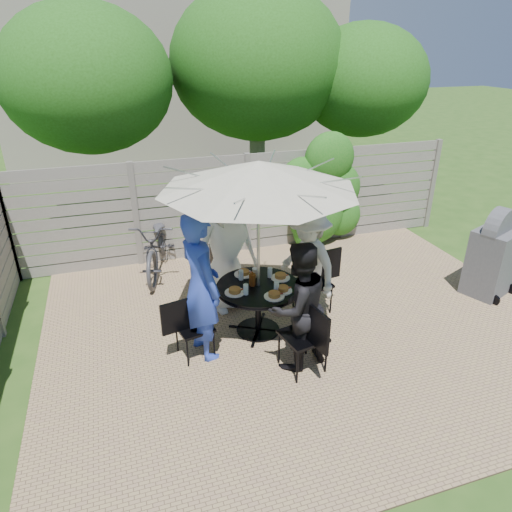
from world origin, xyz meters
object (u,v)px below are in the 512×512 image
object	(u,v)px
glass_back	(241,275)
plate_front	(274,295)
plate_left	(235,291)
plate_right	(280,277)
coffee_cup	(255,273)
glass_right	(270,272)
bbq_grill	(493,256)
glass_left	(246,289)
person_left	(201,286)
chair_right	(313,294)
patio_table	(258,300)
umbrella	(259,175)
plate_extra	(283,289)
chair_front	(303,350)
person_right	(308,264)
plate_back	(244,273)
chair_back	(223,285)
syrup_jug	(252,280)
person_front	(298,307)
bicycle	(159,244)
glass_front	(276,287)
person_back	(226,248)
chair_left	(194,339)

from	to	relation	value
glass_back	plate_front	bearing A→B (deg)	-64.69
glass_back	plate_left	bearing A→B (deg)	-118.79
plate_right	coffee_cup	bearing A→B (deg)	155.47
glass_right	bbq_grill	bearing A→B (deg)	-4.22
plate_front	glass_left	xyz separation A→B (m)	(-0.32, 0.18, 0.05)
person_left	coffee_cup	world-z (taller)	person_left
chair_right	patio_table	bearing A→B (deg)	6.98
umbrella	plate_extra	distance (m)	1.49
plate_extra	glass_left	world-z (taller)	glass_left
patio_table	plate_front	world-z (taller)	plate_front
bbq_grill	glass_right	bearing A→B (deg)	153.50
chair_front	coffee_cup	bearing A→B (deg)	0.17
chair_right	glass_back	bearing A→B (deg)	-6.63
person_right	plate_right	distance (m)	0.47
plate_front	coffee_cup	world-z (taller)	coffee_cup
bbq_grill	plate_extra	bearing A→B (deg)	160.18
plate_extra	bbq_grill	size ratio (longest dim) A/B	0.17
person_right	glass_right	xyz separation A→B (m)	(-0.58, -0.05, -0.02)
chair_front	plate_back	bearing A→B (deg)	5.00
chair_back	syrup_jug	bearing A→B (deg)	1.53
umbrella	chair_front	xyz separation A→B (m)	(0.26, -0.93, -1.90)
person_front	bicycle	world-z (taller)	person_front
person_front	chair_right	world-z (taller)	person_front
umbrella	glass_front	xyz separation A→B (m)	(0.17, -0.22, -1.40)
chair_right	bicycle	size ratio (longest dim) A/B	0.49
person_left	glass_front	size ratio (longest dim) A/B	13.74
plate_front	glass_left	size ratio (longest dim) A/B	1.86
coffee_cup	glass_left	bearing A→B (deg)	-122.20
person_right	plate_left	world-z (taller)	person_right
patio_table	syrup_jug	world-z (taller)	syrup_jug
person_back	person_front	distance (m)	1.67
chair_left	plate_left	distance (m)	0.78
chair_right	syrup_jug	xyz separation A→B (m)	(-1.00, -0.23, 0.52)
chair_left	syrup_jug	xyz separation A→B (m)	(0.86, 0.29, 0.54)
chair_back	glass_front	distance (m)	1.33
umbrella	patio_table	bearing A→B (deg)	180.00
coffee_cup	chair_right	bearing A→B (deg)	1.33
chair_right	plate_right	size ratio (longest dim) A/B	3.64
patio_table	chair_front	distance (m)	0.99
plate_right	chair_front	bearing A→B (deg)	-94.80
plate_front	chair_front	bearing A→B (deg)	-74.43
person_back	plate_extra	xyz separation A→B (m)	(0.48, -1.04, -0.20)
glass_back	syrup_jug	xyz separation A→B (m)	(0.10, -0.19, 0.01)
person_back	plate_right	world-z (taller)	person_back
chair_front	bicycle	world-z (taller)	bicycle
person_back	bbq_grill	size ratio (longest dim) A/B	1.34
plate_left	plate_right	bearing A→B (deg)	15.71
chair_left	glass_back	world-z (taller)	glass_back
person_front	glass_front	size ratio (longest dim) A/B	11.63
plate_right	bicycle	bearing A→B (deg)	122.99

